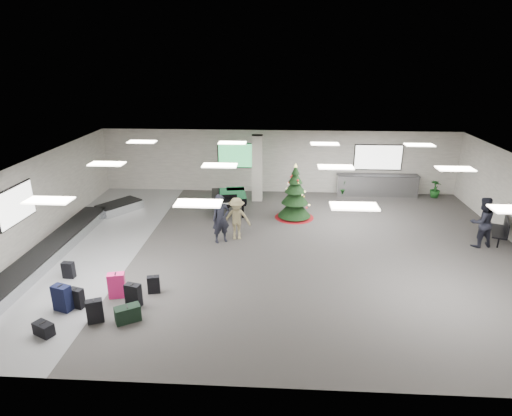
# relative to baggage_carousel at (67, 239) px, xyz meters

# --- Properties ---
(ground) EXTENTS (18.00, 18.00, 0.00)m
(ground) POSITION_rel_baggage_carousel_xyz_m (7.84, 0.08, -0.21)
(ground) COLOR #33302E
(ground) RESTS_ON ground
(room_envelope) EXTENTS (18.02, 14.02, 3.21)m
(room_envelope) POSITION_rel_baggage_carousel_xyz_m (7.46, 0.75, 2.12)
(room_envelope) COLOR #A19B93
(room_envelope) RESTS_ON ground
(baggage_carousel) EXTENTS (2.28, 9.71, 0.43)m
(baggage_carousel) POSITION_rel_baggage_carousel_xyz_m (0.00, 0.00, 0.00)
(baggage_carousel) COLOR silver
(baggage_carousel) RESTS_ON ground
(service_counter) EXTENTS (4.05, 0.65, 1.08)m
(service_counter) POSITION_rel_baggage_carousel_xyz_m (12.84, 6.73, 0.33)
(service_counter) COLOR silver
(service_counter) RESTS_ON ground
(suitcase_0) EXTENTS (0.48, 0.38, 0.67)m
(suitcase_0) POSITION_rel_baggage_carousel_xyz_m (3.08, -4.76, 0.11)
(suitcase_0) COLOR black
(suitcase_0) RESTS_ON ground
(suitcase_1) EXTENTS (0.49, 0.34, 0.71)m
(suitcase_1) POSITION_rel_baggage_carousel_xyz_m (3.85, -3.94, 0.13)
(suitcase_1) COLOR black
(suitcase_1) RESTS_ON ground
(pink_suitcase) EXTENTS (0.54, 0.38, 0.78)m
(pink_suitcase) POSITION_rel_baggage_carousel_xyz_m (3.21, -3.49, 0.17)
(pink_suitcase) COLOR #F11F70
(pink_suitcase) RESTS_ON ground
(suitcase_3) EXTENTS (0.40, 0.28, 0.56)m
(suitcase_3) POSITION_rel_baggage_carousel_xyz_m (4.22, -3.20, 0.06)
(suitcase_3) COLOR black
(suitcase_3) RESTS_ON ground
(navy_suitcase) EXTENTS (0.56, 0.43, 0.78)m
(navy_suitcase) POSITION_rel_baggage_carousel_xyz_m (1.94, -4.26, 0.17)
(navy_suitcase) COLOR black
(navy_suitcase) RESTS_ON ground
(suitcase_5) EXTENTS (0.44, 0.32, 0.61)m
(suitcase_5) POSITION_rel_baggage_carousel_xyz_m (2.28, -4.11, 0.08)
(suitcase_5) COLOR black
(suitcase_5) RESTS_ON ground
(green_duffel) EXTENTS (0.74, 0.62, 0.46)m
(green_duffel) POSITION_rel_baggage_carousel_xyz_m (3.93, -4.67, 0.01)
(green_duffel) COLOR black
(green_duffel) RESTS_ON ground
(suitcase_8) EXTENTS (0.38, 0.23, 0.56)m
(suitcase_8) POSITION_rel_baggage_carousel_xyz_m (1.24, -2.46, 0.06)
(suitcase_8) COLOR black
(suitcase_8) RESTS_ON ground
(black_duffel) EXTENTS (0.60, 0.49, 0.36)m
(black_duffel) POSITION_rel_baggage_carousel_xyz_m (1.99, -5.40, -0.04)
(black_duffel) COLOR black
(black_duffel) RESTS_ON ground
(christmas_tree) EXTENTS (1.72, 1.72, 2.45)m
(christmas_tree) POSITION_rel_baggage_carousel_xyz_m (8.60, 3.37, 0.62)
(christmas_tree) COLOR maroon
(christmas_tree) RESTS_ON ground
(grand_piano) EXTENTS (1.75, 2.11, 1.09)m
(grand_piano) POSITION_rel_baggage_carousel_xyz_m (5.68, 3.71, 0.57)
(grand_piano) COLOR black
(grand_piano) RESTS_ON ground
(bench) EXTENTS (1.04, 1.59, 0.95)m
(bench) POSITION_rel_baggage_carousel_xyz_m (16.39, 1.23, 0.33)
(bench) COLOR black
(bench) RESTS_ON ground
(traveler_a) EXTENTS (0.81, 0.71, 1.88)m
(traveler_a) POSITION_rel_baggage_carousel_xyz_m (5.75, 0.62, 0.73)
(traveler_a) COLOR black
(traveler_a) RESTS_ON ground
(traveler_b) EXTENTS (1.14, 0.74, 1.67)m
(traveler_b) POSITION_rel_baggage_carousel_xyz_m (6.31, 0.94, 0.62)
(traveler_b) COLOR #8A7E55
(traveler_b) RESTS_ON ground
(traveler_bench) EXTENTS (1.09, 0.94, 1.92)m
(traveler_bench) POSITION_rel_baggage_carousel_xyz_m (15.39, 0.78, 0.74)
(traveler_bench) COLOR black
(traveler_bench) RESTS_ON ground
(potted_plant_left) EXTENTS (0.57, 0.51, 0.85)m
(potted_plant_left) POSITION_rel_baggage_carousel_xyz_m (11.15, 6.58, 0.21)
(potted_plant_left) COLOR #133C16
(potted_plant_left) RESTS_ON ground
(potted_plant_right) EXTENTS (0.70, 0.70, 0.89)m
(potted_plant_right) POSITION_rel_baggage_carousel_xyz_m (15.70, 6.57, 0.23)
(potted_plant_right) COLOR #133C16
(potted_plant_right) RESTS_ON ground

